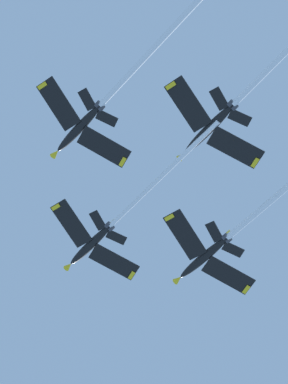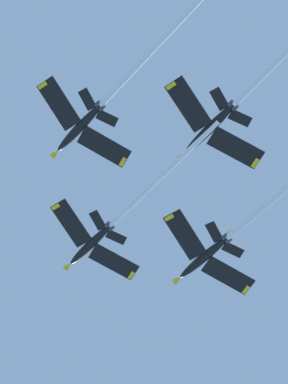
{
  "view_description": "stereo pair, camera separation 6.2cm",
  "coord_description": "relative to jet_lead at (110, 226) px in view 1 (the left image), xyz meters",
  "views": [
    {
      "loc": [
        4.71,
        23.2,
        1.66
      ],
      "look_at": [
        24.46,
        17.19,
        124.96
      ],
      "focal_mm": 67.49,
      "sensor_mm": 36.0,
      "label": 1
    },
    {
      "loc": [
        4.73,
        23.25,
        1.66
      ],
      "look_at": [
        24.46,
        17.19,
        124.96
      ],
      "focal_mm": 67.49,
      "sensor_mm": 36.0,
      "label": 2
    }
  ],
  "objects": [
    {
      "name": "jet_slot",
      "position": [
        -28.53,
        -13.69,
        -11.37
      ],
      "size": [
        35.14,
        22.66,
        15.6
      ],
      "color": "black"
    },
    {
      "name": "jet_right_wing",
      "position": [
        -7.39,
        -20.79,
        -7.03
      ],
      "size": [
        36.94,
        24.4,
        15.26
      ],
      "color": "black"
    },
    {
      "name": "jet_lead",
      "position": [
        0.0,
        0.0,
        0.0
      ],
      "size": [
        35.95,
        23.57,
        15.51
      ],
      "color": "black"
    },
    {
      "name": "jet_left_wing",
      "position": [
        -21.86,
        6.85,
        -5.62
      ],
      "size": [
        35.9,
        24.02,
        15.03
      ],
      "color": "black"
    }
  ]
}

